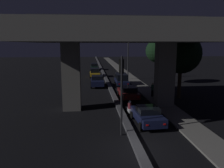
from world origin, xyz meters
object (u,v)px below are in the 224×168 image
at_px(car_taxi_yellow_second_oncoming, 95,72).
at_px(car_dark_green_third_oncoming, 94,66).
at_px(motorcycle_white_filtering_near, 130,109).
at_px(car_dark_red_second, 128,92).
at_px(car_dark_blue_lead_oncoming, 97,81).
at_px(street_lamp, 126,52).
at_px(traffic_light_left_of_median, 121,82).
at_px(car_dark_blue_lead, 147,115).
at_px(car_dark_blue_third, 122,79).
at_px(pedestrian_on_sidewalk, 153,90).

height_order(car_taxi_yellow_second_oncoming, car_dark_green_third_oncoming, car_taxi_yellow_second_oncoming).
bearing_deg(motorcycle_white_filtering_near, car_dark_red_second, -10.98).
relative_size(car_dark_blue_lead_oncoming, motorcycle_white_filtering_near, 2.45).
xyz_separation_m(street_lamp, car_dark_red_second, (-1.94, -13.36, -4.22)).
height_order(traffic_light_left_of_median, car_dark_blue_lead_oncoming, traffic_light_left_of_median).
xyz_separation_m(traffic_light_left_of_median, car_dark_blue_lead_oncoming, (-1.09, 17.90, -2.87)).
relative_size(street_lamp, car_dark_blue_lead_oncoming, 2.01).
height_order(traffic_light_left_of_median, car_dark_blue_lead, traffic_light_left_of_median).
relative_size(car_dark_blue_third, car_dark_blue_lead_oncoming, 1.13).
xyz_separation_m(car_dark_green_third_oncoming, motorcycle_white_filtering_near, (2.45, -35.42, -0.28)).
relative_size(car_dark_red_second, car_dark_green_third_oncoming, 1.06).
bearing_deg(car_dark_blue_lead, traffic_light_left_of_median, 125.72).
height_order(street_lamp, car_dark_blue_lead, street_lamp).
relative_size(car_dark_blue_lead_oncoming, car_dark_green_third_oncoming, 1.03).
distance_m(car_dark_blue_lead_oncoming, pedestrian_on_sidewalk, 9.82).
relative_size(car_dark_blue_lead, car_dark_blue_lead_oncoming, 0.98).
height_order(car_dark_blue_lead, car_dark_blue_third, car_dark_blue_third).
distance_m(car_dark_blue_lead_oncoming, car_dark_green_third_oncoming, 21.47).
distance_m(car_dark_red_second, car_dark_green_third_oncoming, 29.29).
bearing_deg(car_dark_blue_lead_oncoming, car_taxi_yellow_second_oncoming, -178.85).
xyz_separation_m(traffic_light_left_of_median, car_dark_red_second, (2.28, 10.28, -2.97)).
height_order(traffic_light_left_of_median, motorcycle_white_filtering_near, traffic_light_left_of_median).
distance_m(car_dark_blue_third, pedestrian_on_sidewalk, 8.76).
relative_size(street_lamp, car_dark_blue_third, 1.77).
height_order(car_dark_blue_third, car_taxi_yellow_second_oncoming, car_dark_blue_third).
bearing_deg(traffic_light_left_of_median, car_dark_blue_lead_oncoming, 93.48).
bearing_deg(car_dark_red_second, street_lamp, -9.81).
bearing_deg(car_taxi_yellow_second_oncoming, car_dark_blue_lead_oncoming, 0.12).
bearing_deg(car_dark_blue_lead_oncoming, car_dark_red_second, 23.99).
relative_size(car_dark_blue_lead_oncoming, car_taxi_yellow_second_oncoming, 1.01).
height_order(car_dark_blue_lead_oncoming, motorcycle_white_filtering_near, car_dark_blue_lead_oncoming).
xyz_separation_m(street_lamp, motorcycle_white_filtering_near, (-2.90, -19.69, -4.35)).
bearing_deg(traffic_light_left_of_median, car_taxi_yellow_second_oncoming, 92.61).
distance_m(street_lamp, car_taxi_yellow_second_oncoming, 7.89).
height_order(street_lamp, car_taxi_yellow_second_oncoming, street_lamp).
relative_size(street_lamp, car_dark_blue_lead, 2.06).
bearing_deg(street_lamp, car_dark_red_second, -98.25).
xyz_separation_m(traffic_light_left_of_median, car_dark_blue_lead, (2.34, 1.87, -2.97)).
bearing_deg(car_dark_blue_third, motorcycle_white_filtering_near, 175.59).
distance_m(car_dark_red_second, pedestrian_on_sidewalk, 2.91).
relative_size(traffic_light_left_of_median, car_taxi_yellow_second_oncoming, 1.31).
height_order(car_dark_blue_lead, car_taxi_yellow_second_oncoming, car_taxi_yellow_second_oncoming).
xyz_separation_m(car_dark_red_second, car_dark_blue_lead_oncoming, (-3.37, 7.61, 0.10)).
bearing_deg(pedestrian_on_sidewalk, car_dark_green_third_oncoming, 102.25).
relative_size(car_dark_blue_third, pedestrian_on_sidewalk, 2.93).
bearing_deg(pedestrian_on_sidewalk, car_dark_blue_lead, -108.51).
bearing_deg(traffic_light_left_of_median, motorcycle_white_filtering_near, 71.56).
relative_size(car_dark_blue_lead_oncoming, pedestrian_on_sidewalk, 2.58).
bearing_deg(car_dark_blue_lead, motorcycle_white_filtering_near, 23.34).
relative_size(car_dark_blue_lead, pedestrian_on_sidewalk, 2.52).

